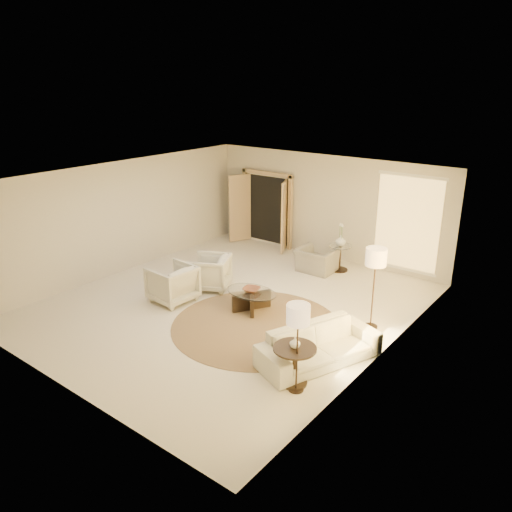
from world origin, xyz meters
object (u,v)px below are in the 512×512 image
Objects in this scene: armchair_left at (210,271)px; end_vase at (295,343)px; floor_lamp_near at (376,261)px; sofa at (319,345)px; end_table at (294,359)px; side_vase at (341,241)px; armchair_right at (172,282)px; coffee_table at (252,298)px; floor_lamp_far at (298,318)px; bowl at (251,290)px; accent_chair at (316,256)px; side_table at (340,255)px.

armchair_left is 4.28m from end_vase.
floor_lamp_near reaches higher than end_vase.
sofa is 3.91m from armchair_left.
end_table is 5.31m from side_vase.
sofa is 0.83m from end_table.
armchair_left is 4.01m from floor_lamp_near.
armchair_right is at bearing -159.18° from floor_lamp_near.
coffee_table is 0.84× the size of floor_lamp_far.
armchair_right reaches higher than bowl.
accent_chair reaches higher than end_table.
end_table is 2.74m from floor_lamp_near.
side_table is at bearing 110.94° from end_vase.
armchair_left is 3.44m from side_vase.
sofa is 3.24× the size of side_table.
accent_chair is at bearing 141.51° from floor_lamp_near.
end_table is 0.29m from end_vase.
end_vase is (3.90, -1.03, 0.29)m from armchair_right.
accent_chair is 5.08m from end_vase.
floor_lamp_far is (0.13, -0.13, 0.81)m from end_table.
coffee_table is 3.24m from side_table.
end_table is 3.90× the size of end_vase.
side_table is at bearing 83.89° from bowl.
side_table is (0.34, 3.22, 0.14)m from coffee_table.
armchair_left is at bearing 167.61° from bowl.
side_vase is at bearing 111.70° from floor_lamp_far.
end_table is 1.04× the size of side_table.
coffee_table is at bearing -96.11° from side_table.
side_table reaches higher than bowl.
sofa is at bearing 99.31° from floor_lamp_far.
floor_lamp_far is 3.11m from bowl.
accent_chair reaches higher than coffee_table.
side_table is (1.84, 2.89, -0.03)m from armchair_left.
floor_lamp_far is at bearing -90.00° from floor_lamp_near.
end_table is 0.42× the size of floor_lamp_near.
floor_lamp_far reaches higher than end_table.
floor_lamp_far is 5.48m from side_vase.
armchair_left is at bearing 167.61° from coffee_table.
coffee_table is (1.67, 0.70, -0.19)m from armchair_right.
accent_chair is 0.75× the size of coffee_table.
side_vase is (-2.02, 2.39, -0.61)m from floor_lamp_near.
floor_lamp_near is 4.68× the size of bowl.
armchair_right is at bearing -157.15° from bowl.
coffee_table is at bearing 89.11° from sofa.
side_vase is at bearing 110.94° from end_vase.
floor_lamp_far reaches higher than coffee_table.
end_table is at bearing -37.70° from bowl.
side_table is 2.48× the size of side_vase.
floor_lamp_far is 4.19× the size of bowl.
armchair_right reaches higher than end_vase.
floor_lamp_far is (0.00, -2.69, -0.15)m from floor_lamp_near.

